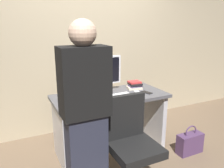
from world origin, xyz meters
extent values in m
plane|color=brown|center=(0.00, 0.00, 0.00)|extent=(9.00, 9.00, 0.00)
cube|color=tan|center=(0.00, 0.85, 1.50)|extent=(6.40, 0.10, 3.00)
cube|color=#4C4C51|center=(0.00, 0.00, 0.73)|extent=(1.40, 0.65, 0.04)
cube|color=#B2B2B7|center=(-0.64, 0.00, 0.36)|extent=(0.06, 0.57, 0.71)
cube|color=#B2B2B7|center=(0.64, 0.00, 0.36)|extent=(0.06, 0.57, 0.71)
cube|color=black|center=(-0.11, -0.78, 0.46)|extent=(0.44, 0.44, 0.08)
cube|color=black|center=(-0.11, -0.59, 0.72)|extent=(0.40, 0.06, 0.44)
cube|color=#262838|center=(-0.55, -0.68, 0.42)|extent=(0.34, 0.20, 0.85)
cube|color=black|center=(-0.55, -0.68, 1.14)|extent=(0.40, 0.24, 0.58)
sphere|color=beige|center=(-0.55, -0.68, 1.53)|extent=(0.22, 0.22, 0.22)
cube|color=silver|center=(-0.04, 0.16, 0.76)|extent=(0.21, 0.16, 0.02)
cube|color=silver|center=(-0.04, 0.16, 0.81)|extent=(0.04, 0.03, 0.08)
cube|color=silver|center=(-0.04, 0.16, 1.03)|extent=(0.54, 0.07, 0.36)
cube|color=black|center=(-0.04, 0.15, 1.03)|extent=(0.50, 0.05, 0.32)
cube|color=white|center=(0.01, -0.10, 0.76)|extent=(0.43, 0.15, 0.02)
ellipsoid|color=white|center=(0.33, -0.08, 0.77)|extent=(0.06, 0.10, 0.03)
cylinder|color=#3372B2|center=(-0.42, -0.17, 0.80)|extent=(0.07, 0.07, 0.09)
cylinder|color=white|center=(-0.50, 0.12, 0.80)|extent=(0.07, 0.07, 0.10)
cube|color=beige|center=(0.41, 0.11, 0.77)|extent=(0.22, 0.19, 0.03)
cube|color=#594C72|center=(0.42, 0.10, 0.80)|extent=(0.17, 0.13, 0.03)
cube|color=black|center=(0.42, 0.10, 0.82)|extent=(0.18, 0.17, 0.02)
cube|color=red|center=(0.41, 0.11, 0.85)|extent=(0.16, 0.15, 0.02)
cube|color=black|center=(0.45, -0.12, 0.76)|extent=(0.11, 0.16, 0.01)
cube|color=#4C3356|center=(0.88, -0.51, 0.13)|extent=(0.34, 0.14, 0.26)
torus|color=#4C3356|center=(0.88, -0.51, 0.29)|extent=(0.18, 0.02, 0.18)
camera|label=1|loc=(-1.11, -2.35, 1.59)|focal=35.57mm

